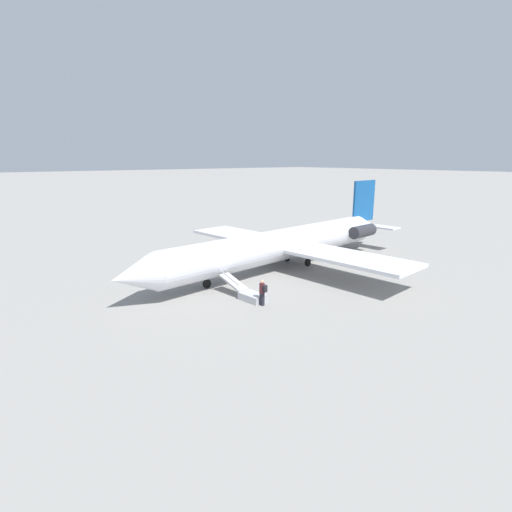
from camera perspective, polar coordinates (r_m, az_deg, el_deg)
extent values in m
plane|color=gray|center=(34.87, 3.33, -1.79)|extent=(600.00, 600.00, 0.00)
cylinder|color=silver|center=(34.37, 3.38, 1.57)|extent=(24.20, 4.69, 2.70)
cone|color=silver|center=(26.43, -17.08, -2.77)|extent=(3.18, 2.89, 2.65)
cone|color=silver|center=(45.28, 15.40, 4.06)|extent=(3.72, 2.93, 2.65)
cube|color=#145193|center=(44.31, 15.16, 7.58)|extent=(3.79, 0.53, 4.32)
cube|color=silver|center=(44.96, 15.21, 4.36)|extent=(2.24, 7.67, 0.14)
cube|color=silver|center=(31.52, 13.42, -0.29)|extent=(5.15, 10.43, 0.27)
cube|color=silver|center=(39.74, -2.21, 2.95)|extent=(5.15, 10.43, 0.27)
cylinder|color=#2D2D33|center=(41.15, 15.00, 3.44)|extent=(3.33, 1.48, 1.22)
cylinder|color=#2D2D33|center=(43.21, 10.71, 4.15)|extent=(3.33, 1.48, 1.22)
cylinder|color=black|center=(29.77, -7.03, -3.95)|extent=(0.68, 0.22, 0.67)
cylinder|color=#2D2D33|center=(29.64, -7.05, -3.14)|extent=(0.12, 0.12, 0.21)
cylinder|color=black|center=(35.78, 7.39, -0.93)|extent=(0.68, 0.22, 0.67)
cylinder|color=#2D2D33|center=(35.67, 7.41, -0.25)|extent=(0.12, 0.12, 0.21)
cylinder|color=black|center=(37.30, 4.50, -0.25)|extent=(0.68, 0.22, 0.67)
cylinder|color=#2D2D33|center=(37.20, 4.51, 0.41)|extent=(0.12, 0.12, 0.21)
cube|color=#B2B2B7|center=(27.02, -0.49, -5.89)|extent=(1.25, 1.89, 0.50)
cube|color=#B2B2B7|center=(28.24, -3.27, -3.74)|extent=(1.08, 2.30, 0.83)
cube|color=#B2B2B7|center=(27.82, -3.99, -2.94)|extent=(0.24, 2.22, 0.77)
cube|color=#23232D|center=(26.12, 0.86, -6.19)|extent=(0.22, 0.30, 0.85)
cylinder|color=#4C1E23|center=(25.87, 0.87, -4.63)|extent=(0.36, 0.36, 0.65)
sphere|color=tan|center=(25.74, 0.87, -3.69)|extent=(0.24, 0.24, 0.24)
cube|color=black|center=(25.68, 1.29, -4.70)|extent=(0.29, 0.20, 0.44)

